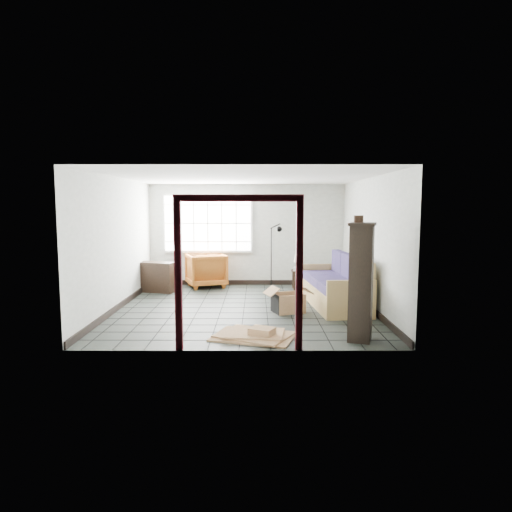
{
  "coord_description": "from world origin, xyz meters",
  "views": [
    {
      "loc": [
        0.25,
        -9.02,
        2.03
      ],
      "look_at": [
        0.24,
        0.3,
        1.02
      ],
      "focal_mm": 32.0,
      "sensor_mm": 36.0,
      "label": 1
    }
  ],
  "objects_px": {
    "futon_sofa": "(338,287)",
    "side_table": "(301,274)",
    "tall_shelf": "(361,281)",
    "armchair": "(206,269)"
  },
  "relations": [
    {
      "from": "futon_sofa",
      "to": "side_table",
      "type": "bearing_deg",
      "value": 102.46
    },
    {
      "from": "tall_shelf",
      "to": "armchair",
      "type": "bearing_deg",
      "value": 139.82
    },
    {
      "from": "futon_sofa",
      "to": "side_table",
      "type": "height_order",
      "value": "futon_sofa"
    },
    {
      "from": "armchair",
      "to": "side_table",
      "type": "height_order",
      "value": "armchair"
    },
    {
      "from": "futon_sofa",
      "to": "armchair",
      "type": "distance_m",
      "value": 3.69
    },
    {
      "from": "futon_sofa",
      "to": "armchair",
      "type": "relative_size",
      "value": 2.63
    },
    {
      "from": "side_table",
      "to": "tall_shelf",
      "type": "xyz_separation_m",
      "value": [
        0.49,
        -4.22,
        0.51
      ]
    },
    {
      "from": "futon_sofa",
      "to": "tall_shelf",
      "type": "distance_m",
      "value": 2.46
    },
    {
      "from": "futon_sofa",
      "to": "armchair",
      "type": "bearing_deg",
      "value": 137.71
    },
    {
      "from": "futon_sofa",
      "to": "tall_shelf",
      "type": "height_order",
      "value": "tall_shelf"
    }
  ]
}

